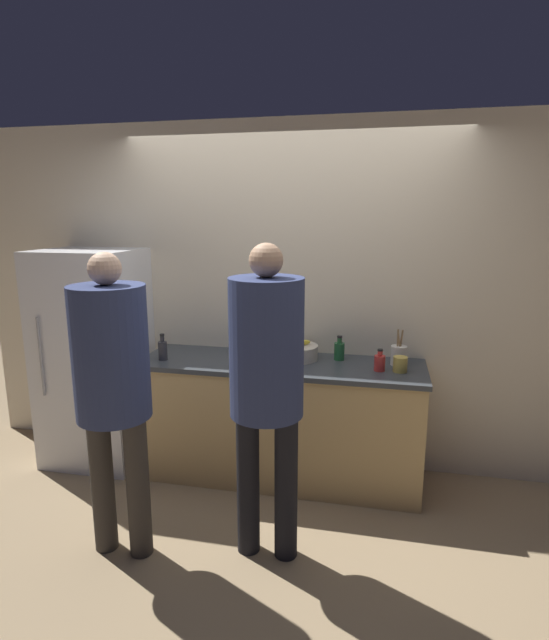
# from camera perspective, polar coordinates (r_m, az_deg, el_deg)

# --- Properties ---
(ground_plane) EXTENTS (14.00, 14.00, 0.00)m
(ground_plane) POSITION_cam_1_polar(r_m,az_deg,el_deg) (3.64, -0.52, -19.88)
(ground_plane) COLOR #9E8460
(wall_back) EXTENTS (5.20, 0.06, 2.60)m
(wall_back) POSITION_cam_1_polar(r_m,az_deg,el_deg) (3.81, 1.71, 2.59)
(wall_back) COLOR beige
(wall_back) RESTS_ON ground_plane
(counter) EXTENTS (2.04, 0.66, 0.89)m
(counter) POSITION_cam_1_polar(r_m,az_deg,el_deg) (3.75, 0.73, -11.22)
(counter) COLOR tan
(counter) RESTS_ON ground_plane
(refrigerator) EXTENTS (0.73, 0.66, 1.66)m
(refrigerator) POSITION_cam_1_polar(r_m,az_deg,el_deg) (4.14, -19.84, -4.01)
(refrigerator) COLOR white
(refrigerator) RESTS_ON ground_plane
(person_left) EXTENTS (0.40, 0.40, 1.74)m
(person_left) POSITION_cam_1_polar(r_m,az_deg,el_deg) (2.85, -18.05, -6.04)
(person_left) COLOR #38332D
(person_left) RESTS_ON ground_plane
(person_center) EXTENTS (0.40, 0.40, 1.78)m
(person_center) POSITION_cam_1_polar(r_m,az_deg,el_deg) (2.69, -0.92, -5.93)
(person_center) COLOR black
(person_center) RESTS_ON ground_plane
(fruit_bowl) EXTENTS (0.33, 0.33, 0.14)m
(fruit_bowl) POSITION_cam_1_polar(r_m,az_deg,el_deg) (3.65, 2.42, -3.65)
(fruit_bowl) COLOR beige
(fruit_bowl) RESTS_ON counter
(utensil_crock) EXTENTS (0.11, 0.11, 0.25)m
(utensil_crock) POSITION_cam_1_polar(r_m,az_deg,el_deg) (3.60, 14.02, -3.89)
(utensil_crock) COLOR silver
(utensil_crock) RESTS_ON counter
(bottle_green) EXTENTS (0.07, 0.07, 0.18)m
(bottle_green) POSITION_cam_1_polar(r_m,az_deg,el_deg) (3.65, 7.41, -3.46)
(bottle_green) COLOR #236033
(bottle_green) RESTS_ON counter
(bottle_dark) EXTENTS (0.06, 0.06, 0.19)m
(bottle_dark) POSITION_cam_1_polar(r_m,az_deg,el_deg) (3.70, -12.65, -3.33)
(bottle_dark) COLOR #333338
(bottle_dark) RESTS_ON counter
(bottle_red) EXTENTS (0.07, 0.07, 0.15)m
(bottle_red) POSITION_cam_1_polar(r_m,az_deg,el_deg) (3.45, 11.93, -4.75)
(bottle_red) COLOR red
(bottle_red) RESTS_ON counter
(cup_yellow) EXTENTS (0.10, 0.10, 0.10)m
(cup_yellow) POSITION_cam_1_polar(r_m,az_deg,el_deg) (3.46, 14.17, -4.93)
(cup_yellow) COLOR gold
(cup_yellow) RESTS_ON counter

